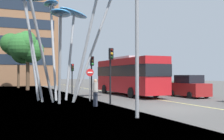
% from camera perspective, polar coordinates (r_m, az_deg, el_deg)
% --- Properties ---
extents(ground, '(120.00, 240.00, 0.10)m').
position_cam_1_polar(ground, '(17.29, 10.66, -8.01)').
color(ground, '#54514F').
extents(red_bus, '(2.88, 11.31, 3.88)m').
position_cam_1_polar(red_bus, '(28.16, 3.42, -0.89)').
color(red_bus, red).
rests_on(red_bus, ground).
extents(leaf_sculpture, '(10.45, 9.25, 9.08)m').
position_cam_1_polar(leaf_sculpture, '(22.33, -10.40, 12.43)').
color(leaf_sculpture, '#9EA0A5').
rests_on(leaf_sculpture, ground).
extents(traffic_light_kerb_near, '(0.28, 0.42, 3.94)m').
position_cam_1_polar(traffic_light_kerb_near, '(19.53, -0.25, 1.28)').
color(traffic_light_kerb_near, black).
rests_on(traffic_light_kerb_near, ground).
extents(traffic_light_kerb_far, '(0.28, 0.42, 3.65)m').
position_cam_1_polar(traffic_light_kerb_far, '(23.96, -4.14, 0.39)').
color(traffic_light_kerb_far, black).
rests_on(traffic_light_kerb_far, ground).
extents(traffic_light_island_mid, '(0.28, 0.42, 3.27)m').
position_cam_1_polar(traffic_light_island_mid, '(30.74, -8.10, -0.41)').
color(traffic_light_island_mid, black).
rests_on(traffic_light_island_mid, ground).
extents(car_parked_mid, '(2.00, 4.19, 2.05)m').
position_cam_1_polar(car_parked_mid, '(26.75, 15.40, -3.33)').
color(car_parked_mid, maroon).
rests_on(car_parked_mid, ground).
extents(car_parked_far, '(2.10, 4.59, 2.18)m').
position_cam_1_polar(car_parked_far, '(31.61, 9.29, -2.89)').
color(car_parked_far, '#2D5138').
rests_on(car_parked_far, ground).
extents(car_side_street, '(2.02, 4.15, 2.12)m').
position_cam_1_polar(car_side_street, '(37.38, 4.12, -2.63)').
color(car_side_street, black).
rests_on(car_side_street, ground).
extents(street_lamp, '(1.36, 0.44, 7.98)m').
position_cam_1_polar(street_lamp, '(13.95, 6.13, 11.25)').
color(street_lamp, gray).
rests_on(street_lamp, ground).
extents(tree_pavement_near, '(4.70, 3.64, 8.02)m').
position_cam_1_polar(tree_pavement_near, '(39.21, -17.11, 4.59)').
color(tree_pavement_near, brown).
rests_on(tree_pavement_near, ground).
extents(tree_pavement_far, '(5.44, 3.90, 8.66)m').
position_cam_1_polar(tree_pavement_far, '(47.00, -18.55, 4.23)').
color(tree_pavement_far, brown).
rests_on(tree_pavement_far, ground).
extents(pedestrian, '(0.34, 0.34, 1.79)m').
position_cam_1_polar(pedestrian, '(18.36, -3.40, -4.63)').
color(pedestrian, '#2D3342').
rests_on(pedestrian, ground).
extents(no_entry_sign, '(0.60, 0.12, 2.55)m').
position_cam_1_polar(no_entry_sign, '(22.13, -4.54, -1.94)').
color(no_entry_sign, gray).
rests_on(no_entry_sign, ground).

